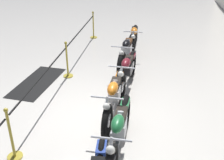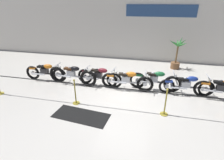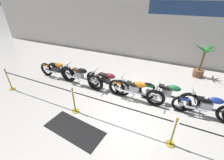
# 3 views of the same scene
# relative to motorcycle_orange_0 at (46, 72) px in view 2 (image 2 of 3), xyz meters

# --- Properties ---
(ground_plane) EXTENTS (120.00, 120.00, 0.00)m
(ground_plane) POSITION_rel_motorcycle_orange_0_xyz_m (4.07, -0.57, -0.46)
(ground_plane) COLOR silver
(back_wall) EXTENTS (28.00, 0.29, 4.20)m
(back_wall) POSITION_rel_motorcycle_orange_0_xyz_m (4.08, 4.56, 1.64)
(back_wall) COLOR silver
(back_wall) RESTS_ON ground
(motorcycle_orange_0) EXTENTS (2.20, 0.62, 0.94)m
(motorcycle_orange_0) POSITION_rel_motorcycle_orange_0_xyz_m (0.00, 0.00, 0.00)
(motorcycle_orange_0) COLOR black
(motorcycle_orange_0) RESTS_ON ground
(motorcycle_black_1) EXTENTS (2.50, 0.62, 0.99)m
(motorcycle_black_1) POSITION_rel_motorcycle_orange_0_xyz_m (1.48, -0.10, 0.02)
(motorcycle_black_1) COLOR black
(motorcycle_black_1) RESTS_ON ground
(motorcycle_maroon_2) EXTENTS (2.25, 0.62, 0.95)m
(motorcycle_maroon_2) POSITION_rel_motorcycle_orange_0_xyz_m (2.80, 0.04, 0.02)
(motorcycle_maroon_2) COLOR black
(motorcycle_maroon_2) RESTS_ON ground
(motorcycle_orange_3) EXTENTS (2.37, 0.62, 0.95)m
(motorcycle_orange_3) POSITION_rel_motorcycle_orange_0_xyz_m (4.14, -0.11, 0.01)
(motorcycle_orange_3) COLOR black
(motorcycle_orange_3) RESTS_ON ground
(motorcycle_green_4) EXTENTS (2.32, 0.62, 0.96)m
(motorcycle_green_4) POSITION_rel_motorcycle_orange_0_xyz_m (5.37, 0.16, 0.01)
(motorcycle_green_4) COLOR black
(motorcycle_green_4) RESTS_ON ground
(motorcycle_blue_5) EXTENTS (2.32, 0.62, 0.92)m
(motorcycle_blue_5) POSITION_rel_motorcycle_orange_0_xyz_m (6.71, -0.00, 0.00)
(motorcycle_blue_5) COLOR black
(motorcycle_blue_5) RESTS_ON ground
(motorcycle_orange_6) EXTENTS (2.17, 0.62, 0.95)m
(motorcycle_orange_6) POSITION_rel_motorcycle_orange_0_xyz_m (8.06, -0.11, 0.01)
(motorcycle_orange_6) COLOR black
(motorcycle_orange_6) RESTS_ON ground
(potted_palm_left_of_row) EXTENTS (1.07, 1.09, 1.90)m
(potted_palm_left_of_row) POSITION_rel_motorcycle_orange_0_xyz_m (6.57, 3.27, 0.44)
(potted_palm_left_of_row) COLOR brown
(potted_palm_left_of_row) RESTS_ON ground
(stanchion_far_left) EXTENTS (10.75, 0.28, 1.05)m
(stanchion_far_left) POSITION_rel_motorcycle_orange_0_xyz_m (2.67, -1.71, 0.28)
(stanchion_far_left) COLOR gold
(stanchion_far_left) RESTS_ON ground
(stanchion_mid_left) EXTENTS (0.28, 0.28, 1.05)m
(stanchion_mid_left) POSITION_rel_motorcycle_orange_0_xyz_m (2.33, -1.71, -0.11)
(stanchion_mid_left) COLOR gold
(stanchion_mid_left) RESTS_ON ground
(stanchion_mid_right) EXTENTS (0.28, 0.28, 1.05)m
(stanchion_mid_right) POSITION_rel_motorcycle_orange_0_xyz_m (5.73, -1.71, -0.11)
(stanchion_mid_right) COLOR gold
(stanchion_mid_right) RESTS_ON ground
(floor_banner) EXTENTS (2.10, 1.07, 0.01)m
(floor_banner) POSITION_rel_motorcycle_orange_0_xyz_m (2.83, -2.45, -0.46)
(floor_banner) COLOR black
(floor_banner) RESTS_ON ground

